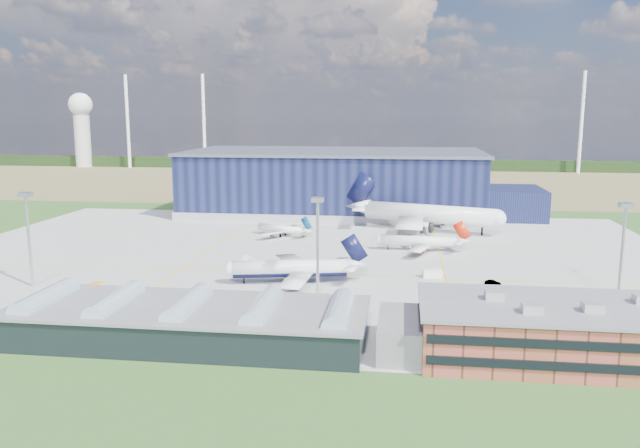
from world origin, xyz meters
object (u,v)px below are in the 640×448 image
(car_a, at_px, (635,325))
(light_mast_west, at_px, (28,224))
(gse_tug_b, at_px, (96,286))
(gse_van_a, at_px, (432,273))
(airliner_navy, at_px, (290,260))
(hangar, at_px, (341,185))
(airliner_red, at_px, (418,236))
(ops_building, at_px, (555,331))
(gse_cart_a, at_px, (407,246))
(airliner_regional, at_px, (281,225))
(car_b, at_px, (493,283))
(airstair, at_px, (250,268))
(airliner_widebody, at_px, (429,204))
(light_mast_east, at_px, (623,239))
(light_mast_center, at_px, (318,231))
(gse_van_c, at_px, (501,314))
(gse_tug_c, at_px, (415,227))

(car_a, bearing_deg, light_mast_west, 71.58)
(gse_tug_b, bearing_deg, gse_van_a, 42.51)
(gse_tug_b, bearing_deg, airliner_navy, 41.45)
(hangar, bearing_deg, airliner_red, -66.99)
(ops_building, height_order, gse_van_a, ops_building)
(airliner_navy, height_order, gse_cart_a, airliner_navy)
(airliner_regional, bearing_deg, gse_van_a, 158.71)
(gse_van_a, relative_size, car_b, 1.27)
(gse_tug_b, height_order, car_a, gse_tug_b)
(light_mast_west, bearing_deg, gse_tug_b, 1.16)
(gse_cart_a, bearing_deg, airliner_red, -67.65)
(ops_building, xyz_separation_m, airliner_navy, (-53.44, 41.12, 1.14))
(airstair, bearing_deg, airliner_navy, -10.82)
(light_mast_west, relative_size, airliner_regional, 0.99)
(airliner_widebody, bearing_deg, light_mast_east, -48.04)
(light_mast_east, bearing_deg, airliner_widebody, 113.42)
(ops_building, distance_m, airliner_navy, 67.44)
(gse_van_a, bearing_deg, car_b, -122.18)
(light_mast_west, xyz_separation_m, airstair, (49.65, 18.17, -13.77))
(airliner_navy, bearing_deg, airliner_widebody, -128.27)
(light_mast_east, bearing_deg, airliner_regional, 141.39)
(airliner_red, height_order, airstair, airliner_red)
(ops_building, bearing_deg, airliner_navy, 142.42)
(hangar, bearing_deg, ops_building, -71.37)
(light_mast_center, xyz_separation_m, gse_van_a, (26.70, 21.03, -14.36))
(light_mast_east, bearing_deg, gse_van_c, -158.70)
(hangar, bearing_deg, light_mast_east, -59.95)
(airliner_widebody, height_order, gse_tug_b, airliner_widebody)
(light_mast_east, relative_size, car_b, 5.95)
(gse_van_c, bearing_deg, car_a, -91.33)
(airliner_navy, bearing_deg, light_mast_east, 159.48)
(light_mast_west, distance_m, airliner_regional, 85.27)
(airliner_regional, height_order, airstair, airliner_regional)
(gse_van_a, bearing_deg, light_mast_center, 116.92)
(light_mast_east, relative_size, airliner_red, 0.78)
(light_mast_west, relative_size, airliner_red, 0.78)
(gse_tug_c, bearing_deg, airliner_regional, -166.32)
(hangar, relative_size, airliner_widebody, 2.42)
(gse_tug_b, relative_size, car_b, 0.76)
(hangar, xyz_separation_m, light_mast_west, (-62.81, -124.80, 3.82))
(light_mast_west, distance_m, light_mast_east, 135.00)
(light_mast_east, bearing_deg, gse_van_a, 151.24)
(gse_tug_c, xyz_separation_m, car_b, (17.76, -73.98, -0.07))
(light_mast_west, height_order, airliner_navy, light_mast_west)
(gse_van_a, height_order, gse_tug_c, gse_van_a)
(light_mast_west, height_order, airstair, light_mast_west)
(airliner_regional, bearing_deg, hangar, -81.67)
(hangar, distance_m, car_a, 155.04)
(hangar, relative_size, car_a, 45.77)
(airliner_navy, distance_m, airstair, 14.49)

